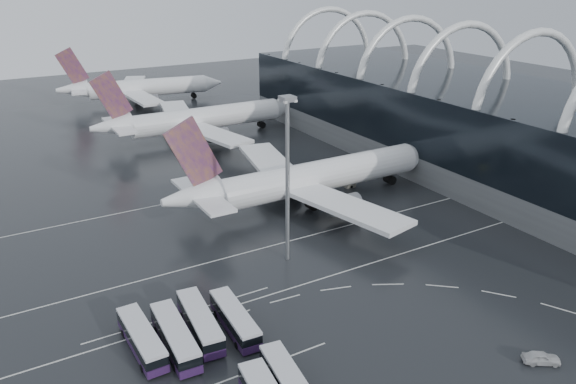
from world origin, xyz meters
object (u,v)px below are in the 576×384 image
airliner_gate_c (140,88)px  gse_cart_belly_e (303,188)px  floodlight_mast (287,161)px  bus_row_far_c (289,384)px  bus_row_near_a (142,339)px  bus_row_near_c (200,322)px  gse_cart_belly_a (348,200)px  airliner_gate_b (197,120)px  airliner_main (308,179)px  bus_row_near_b (175,336)px  gse_cart_belly_b (350,184)px  bus_row_near_d (235,319)px  van_curve_b (541,358)px

airliner_gate_c → gse_cart_belly_e: airliner_gate_c is taller
floodlight_mast → bus_row_far_c: bearing=-119.9°
bus_row_near_a → bus_row_near_c: (7.84, -0.41, 0.06)m
bus_row_near_a → gse_cart_belly_a: bus_row_near_a is taller
airliner_gate_b → airliner_gate_c: (-0.96, 52.99, -0.14)m
floodlight_mast → gse_cart_belly_e: 36.32m
airliner_main → bus_row_near_a: size_ratio=5.02×
airliner_gate_b → bus_row_near_b: size_ratio=4.55×
bus_row_near_c → gse_cart_belly_a: bearing=-53.0°
airliner_gate_b → floodlight_mast: (-14.10, -76.07, 12.25)m
airliner_gate_b → bus_row_near_b: (-38.80, -89.55, -3.56)m
gse_cart_belly_a → bus_row_near_a: bearing=-153.1°
bus_row_near_a → gse_cart_belly_b: size_ratio=5.39×
bus_row_near_b → bus_row_far_c: (8.35, -14.93, -0.13)m
bus_row_far_c → gse_cart_belly_b: bearing=-34.5°
airliner_main → bus_row_near_a: airliner_main is taller
bus_row_near_d → gse_cart_belly_a: size_ratio=6.57×
airliner_gate_c → airliner_gate_b: bearing=-79.3°
bus_row_near_c → floodlight_mast: size_ratio=0.48×
airliner_main → gse_cart_belly_a: size_ratio=33.39×
bus_row_near_d → gse_cart_belly_e: bus_row_near_d is taller
floodlight_mast → gse_cart_belly_a: floodlight_mast is taller
bus_row_near_b → bus_row_near_c: bearing=-66.9°
bus_row_near_c → gse_cart_belly_e: 54.87m
airliner_main → bus_row_near_b: 51.78m
floodlight_mast → gse_cart_belly_a: (23.39, 14.77, -17.08)m
bus_row_near_c → van_curve_b: size_ratio=2.93×
van_curve_b → gse_cart_belly_e: van_curve_b is taller
bus_row_far_c → gse_cart_belly_a: (39.74, 43.18, -1.15)m
gse_cart_belly_e → gse_cart_belly_a: bearing=-68.5°
gse_cart_belly_a → gse_cart_belly_e: bearing=111.5°
van_curve_b → gse_cart_belly_a: bearing=23.6°
bus_row_near_a → bus_row_near_c: bus_row_near_c is taller
airliner_gate_b → bus_row_far_c: airliner_gate_b is taller
bus_row_near_a → gse_cart_belly_a: size_ratio=6.65×
airliner_main → gse_cart_belly_a: airliner_main is taller
airliner_main → van_curve_b: size_ratio=14.00×
bus_row_near_d → floodlight_mast: size_ratio=0.45×
airliner_gate_b → gse_cart_belly_a: (9.29, -61.30, -4.84)m
bus_row_near_a → bus_row_near_d: (12.25, -2.05, -0.04)m
airliner_gate_b → bus_row_near_a: bearing=-115.5°
bus_row_near_a → bus_row_near_b: 4.26m
bus_row_near_c → airliner_gate_b: bearing=-15.8°
airliner_gate_c → gse_cart_belly_b: 108.55m
gse_cart_belly_a → gse_cart_belly_b: gse_cart_belly_b is taller
airliner_gate_c → floodlight_mast: size_ratio=2.09×
airliner_gate_b → bus_row_near_b: bearing=-112.9°
bus_row_near_a → bus_row_near_c: bearing=-93.8°
bus_row_near_a → van_curve_b: (42.38, -27.79, -0.95)m
bus_row_near_b → van_curve_b: 46.47m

